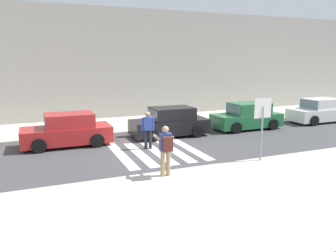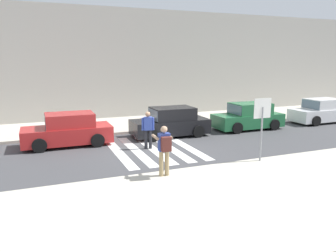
# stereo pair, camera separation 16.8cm
# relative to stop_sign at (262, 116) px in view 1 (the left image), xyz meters

# --- Properties ---
(ground_plane) EXTENTS (120.00, 120.00, 0.00)m
(ground_plane) POSITION_rel_stop_sign_xyz_m (-3.17, 3.47, -1.92)
(ground_plane) COLOR #424244
(sidewalk_near) EXTENTS (60.00, 6.00, 0.14)m
(sidewalk_near) POSITION_rel_stop_sign_xyz_m (-3.17, -2.73, -1.85)
(sidewalk_near) COLOR beige
(sidewalk_near) RESTS_ON ground
(sidewalk_far) EXTENTS (60.00, 4.80, 0.14)m
(sidewalk_far) POSITION_rel_stop_sign_xyz_m (-3.17, 9.47, -1.85)
(sidewalk_far) COLOR beige
(sidewalk_far) RESTS_ON ground
(building_facade_far) EXTENTS (56.00, 4.00, 7.42)m
(building_facade_far) POSITION_rel_stop_sign_xyz_m (-3.17, 13.87, 1.79)
(building_facade_far) COLOR #ADA89E
(building_facade_far) RESTS_ON ground
(crosswalk_stripe_0) EXTENTS (0.44, 5.20, 0.01)m
(crosswalk_stripe_0) POSITION_rel_stop_sign_xyz_m (-4.77, 3.67, -1.92)
(crosswalk_stripe_0) COLOR silver
(crosswalk_stripe_0) RESTS_ON ground
(crosswalk_stripe_1) EXTENTS (0.44, 5.20, 0.01)m
(crosswalk_stripe_1) POSITION_rel_stop_sign_xyz_m (-3.97, 3.67, -1.92)
(crosswalk_stripe_1) COLOR silver
(crosswalk_stripe_1) RESTS_ON ground
(crosswalk_stripe_2) EXTENTS (0.44, 5.20, 0.01)m
(crosswalk_stripe_2) POSITION_rel_stop_sign_xyz_m (-3.17, 3.67, -1.92)
(crosswalk_stripe_2) COLOR silver
(crosswalk_stripe_2) RESTS_ON ground
(crosswalk_stripe_3) EXTENTS (0.44, 5.20, 0.01)m
(crosswalk_stripe_3) POSITION_rel_stop_sign_xyz_m (-2.37, 3.67, -1.92)
(crosswalk_stripe_3) COLOR silver
(crosswalk_stripe_3) RESTS_ON ground
(crosswalk_stripe_4) EXTENTS (0.44, 5.20, 0.01)m
(crosswalk_stripe_4) POSITION_rel_stop_sign_xyz_m (-1.57, 3.67, -1.92)
(crosswalk_stripe_4) COLOR silver
(crosswalk_stripe_4) RESTS_ON ground
(stop_sign) EXTENTS (0.76, 0.08, 2.45)m
(stop_sign) POSITION_rel_stop_sign_xyz_m (0.00, 0.00, 0.00)
(stop_sign) COLOR gray
(stop_sign) RESTS_ON sidewalk_near
(photographer_with_backpack) EXTENTS (0.61, 0.86, 1.72)m
(photographer_with_backpack) POSITION_rel_stop_sign_xyz_m (-4.10, -0.23, -0.75)
(photographer_with_backpack) COLOR tan
(photographer_with_backpack) RESTS_ON sidewalk_near
(pedestrian_crossing) EXTENTS (0.57, 0.32, 1.72)m
(pedestrian_crossing) POSITION_rel_stop_sign_xyz_m (-3.35, 3.77, -0.95)
(pedestrian_crossing) COLOR #232328
(pedestrian_crossing) RESTS_ON ground
(parked_car_red) EXTENTS (4.10, 1.92, 1.55)m
(parked_car_red) POSITION_rel_stop_sign_xyz_m (-6.69, 5.77, -1.19)
(parked_car_red) COLOR red
(parked_car_red) RESTS_ON ground
(parked_car_black) EXTENTS (4.10, 1.92, 1.55)m
(parked_car_black) POSITION_rel_stop_sign_xyz_m (-1.42, 5.77, -1.19)
(parked_car_black) COLOR black
(parked_car_black) RESTS_ON ground
(parked_car_green) EXTENTS (4.10, 1.92, 1.55)m
(parked_car_green) POSITION_rel_stop_sign_xyz_m (3.52, 5.77, -1.19)
(parked_car_green) COLOR #236B3D
(parked_car_green) RESTS_ON ground
(parked_car_white) EXTENTS (4.10, 1.92, 1.55)m
(parked_car_white) POSITION_rel_stop_sign_xyz_m (9.22, 5.77, -1.19)
(parked_car_white) COLOR white
(parked_car_white) RESTS_ON ground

